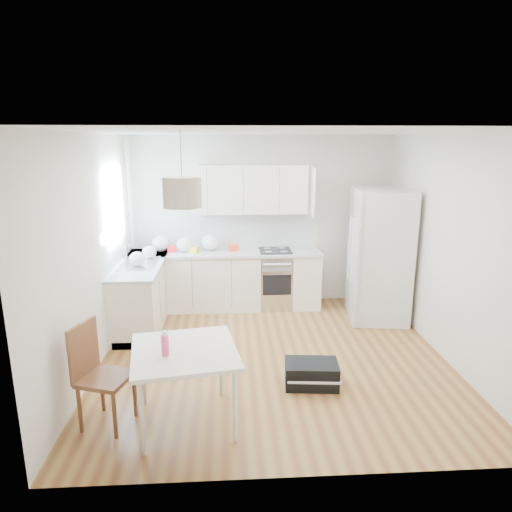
{
  "coord_description": "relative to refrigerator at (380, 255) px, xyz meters",
  "views": [
    {
      "loc": [
        -0.53,
        -5.17,
        2.6
      ],
      "look_at": [
        -0.19,
        0.4,
        1.19
      ],
      "focal_mm": 32.0,
      "sensor_mm": 36.0,
      "label": 1
    }
  ],
  "objects": [
    {
      "name": "floor",
      "position": [
        -1.7,
        -1.25,
        -0.97
      ],
      "size": [
        4.2,
        4.2,
        0.0
      ],
      "primitive_type": "plane",
      "color": "brown",
      "rests_on": "ground"
    },
    {
      "name": "ceiling",
      "position": [
        -1.7,
        -1.25,
        1.73
      ],
      "size": [
        4.2,
        4.2,
        0.0
      ],
      "primitive_type": "plane",
      "rotation": [
        3.14,
        0.0,
        0.0
      ],
      "color": "white",
      "rests_on": "wall_back"
    },
    {
      "name": "wall_back",
      "position": [
        -1.7,
        0.85,
        0.38
      ],
      "size": [
        4.2,
        0.0,
        4.2
      ],
      "primitive_type": "plane",
      "rotation": [
        1.57,
        0.0,
        0.0
      ],
      "color": "silver",
      "rests_on": "floor"
    },
    {
      "name": "wall_left",
      "position": [
        -3.8,
        -1.25,
        0.38
      ],
      "size": [
        0.0,
        4.2,
        4.2
      ],
      "primitive_type": "plane",
      "rotation": [
        1.57,
        0.0,
        1.57
      ],
      "color": "silver",
      "rests_on": "floor"
    },
    {
      "name": "wall_right",
      "position": [
        0.4,
        -1.25,
        0.38
      ],
      "size": [
        0.0,
        4.2,
        4.2
      ],
      "primitive_type": "plane",
      "rotation": [
        1.57,
        0.0,
        -1.57
      ],
      "color": "silver",
      "rests_on": "floor"
    },
    {
      "name": "window_glassblock",
      "position": [
        -3.79,
        -0.1,
        0.78
      ],
      "size": [
        0.02,
        1.0,
        1.0
      ],
      "primitive_type": "cube",
      "color": "#BFE0F9",
      "rests_on": "wall_left"
    },
    {
      "name": "cabinets_back",
      "position": [
        -2.3,
        0.55,
        -0.53
      ],
      "size": [
        3.0,
        0.6,
        0.88
      ],
      "primitive_type": "cube",
      "color": "white",
      "rests_on": "floor"
    },
    {
      "name": "cabinets_left",
      "position": [
        -3.5,
        -0.05,
        -0.53
      ],
      "size": [
        0.6,
        1.8,
        0.88
      ],
      "primitive_type": "cube",
      "color": "white",
      "rests_on": "floor"
    },
    {
      "name": "counter_back",
      "position": [
        -2.3,
        0.55,
        -0.07
      ],
      "size": [
        3.02,
        0.64,
        0.04
      ],
      "primitive_type": "cube",
      "color": "silver",
      "rests_on": "cabinets_back"
    },
    {
      "name": "counter_left",
      "position": [
        -3.5,
        -0.05,
        -0.07
      ],
      "size": [
        0.64,
        1.82,
        0.04
      ],
      "primitive_type": "cube",
      "color": "silver",
      "rests_on": "cabinets_left"
    },
    {
      "name": "backsplash_back",
      "position": [
        -2.3,
        0.84,
        0.24
      ],
      "size": [
        3.0,
        0.01,
        0.58
      ],
      "primitive_type": "cube",
      "color": "white",
      "rests_on": "wall_back"
    },
    {
      "name": "backsplash_left",
      "position": [
        -3.8,
        -0.05,
        0.24
      ],
      "size": [
        0.01,
        1.8,
        0.58
      ],
      "primitive_type": "cube",
      "color": "white",
      "rests_on": "wall_left"
    },
    {
      "name": "upper_cabinets",
      "position": [
        -1.85,
        0.69,
        0.91
      ],
      "size": [
        1.7,
        0.32,
        0.75
      ],
      "primitive_type": "cube",
      "color": "white",
      "rests_on": "wall_back"
    },
    {
      "name": "range_oven",
      "position": [
        -1.5,
        0.55,
        -0.53
      ],
      "size": [
        0.5,
        0.61,
        0.88
      ],
      "primitive_type": null,
      "color": "silver",
      "rests_on": "floor"
    },
    {
      "name": "sink",
      "position": [
        -3.5,
        -0.1,
        -0.05
      ],
      "size": [
        0.5,
        0.8,
        0.16
      ],
      "primitive_type": null,
      "color": "silver",
      "rests_on": "counter_left"
    },
    {
      "name": "refrigerator",
      "position": [
        0.0,
        0.0,
        0.0
      ],
      "size": [
        1.02,
        1.07,
        1.94
      ],
      "primitive_type": null,
      "rotation": [
        0.0,
        0.0,
        -0.12
      ],
      "color": "white",
      "rests_on": "floor"
    },
    {
      "name": "dining_table",
      "position": [
        -2.66,
        -2.55,
        -0.3
      ],
      "size": [
        1.09,
        1.09,
        0.75
      ],
      "rotation": [
        0.0,
        0.0,
        0.17
      ],
      "color": "beige",
      "rests_on": "floor"
    },
    {
      "name": "dining_chair",
      "position": [
        -3.39,
        -2.54,
        -0.47
      ],
      "size": [
        0.53,
        0.53,
        1.0
      ],
      "primitive_type": null,
      "rotation": [
        0.0,
        0.0,
        -0.32
      ],
      "color": "#4F3017",
      "rests_on": "floor"
    },
    {
      "name": "drink_bottle",
      "position": [
        -2.81,
        -2.65,
        -0.11
      ],
      "size": [
        0.08,
        0.08,
        0.23
      ],
      "primitive_type": "cylinder",
      "rotation": [
        0.0,
        0.0,
        0.25
      ],
      "color": "#E53F71",
      "rests_on": "dining_table"
    },
    {
      "name": "gym_bag",
      "position": [
        -1.35,
        -1.95,
        -0.84
      ],
      "size": [
        0.6,
        0.43,
        0.26
      ],
      "primitive_type": "cube",
      "rotation": [
        0.0,
        0.0,
        -0.09
      ],
      "color": "black",
      "rests_on": "floor"
    },
    {
      "name": "pendant_lamp",
      "position": [
        -2.62,
        -2.5,
        1.21
      ],
      "size": [
        0.33,
        0.33,
        0.26
      ],
      "primitive_type": "cylinder",
      "rotation": [
        0.0,
        0.0,
        0.0
      ],
      "color": "beige",
      "rests_on": "ceiling"
    },
    {
      "name": "grocery_bag_a",
      "position": [
        -3.3,
        0.62,
        0.07
      ],
      "size": [
        0.27,
        0.23,
        0.25
      ],
      "primitive_type": "ellipsoid",
      "color": "white",
      "rests_on": "counter_back"
    },
    {
      "name": "grocery_bag_b",
      "position": [
        -2.91,
        0.55,
        0.07
      ],
      "size": [
        0.26,
        0.22,
        0.24
      ],
      "primitive_type": "ellipsoid",
      "color": "white",
      "rests_on": "counter_back"
    },
    {
      "name": "grocery_bag_c",
      "position": [
        -2.53,
        0.65,
        0.08
      ],
      "size": [
        0.27,
        0.23,
        0.25
      ],
      "primitive_type": "ellipsoid",
      "color": "white",
      "rests_on": "counter_back"
    },
    {
      "name": "grocery_bag_d",
      "position": [
        -3.41,
        0.19,
        0.04
      ],
      "size": [
        0.21,
        0.18,
        0.19
      ],
      "primitive_type": "ellipsoid",
      "color": "white",
      "rests_on": "counter_back"
    },
    {
      "name": "grocery_bag_e",
      "position": [
        -3.5,
        -0.23,
        0.05
      ],
      "size": [
        0.22,
        0.19,
        0.2
      ],
      "primitive_type": "ellipsoid",
      "color": "white",
      "rests_on": "counter_left"
    },
    {
      "name": "snack_orange",
      "position": [
        -2.16,
        0.58,
        0.0
      ],
      "size": [
        0.16,
        0.11,
        0.1
      ],
      "primitive_type": "cube",
      "rotation": [
        0.0,
        0.0,
        0.11
      ],
      "color": "#E04213",
      "rests_on": "counter_back"
    },
    {
      "name": "snack_yellow",
      "position": [
        -2.79,
        0.5,
        0.0
      ],
      "size": [
        0.18,
        0.15,
        0.1
      ],
      "primitive_type": "cube",
      "rotation": [
        0.0,
        0.0,
        -0.45
      ],
      "color": "gold",
      "rests_on": "counter_back"
    },
    {
      "name": "snack_red",
      "position": [
        -3.12,
        0.58,
        0.0
      ],
      "size": [
        0.15,
        0.11,
        0.1
      ],
      "primitive_type": "cube",
      "rotation": [
        0.0,
        0.0,
        0.16
      ],
      "color": "red",
      "rests_on": "counter_back"
    }
  ]
}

